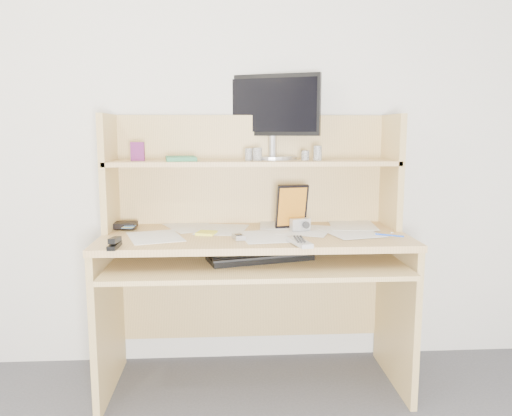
{
  "coord_description": "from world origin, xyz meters",
  "views": [
    {
      "loc": [
        -0.13,
        -0.78,
        1.22
      ],
      "look_at": [
        0.0,
        1.43,
        0.88
      ],
      "focal_mm": 35.0,
      "sensor_mm": 36.0,
      "label": 1
    }
  ],
  "objects": [
    {
      "name": "flip_phone",
      "position": [
        -0.08,
        1.36,
        0.77
      ],
      "size": [
        0.06,
        0.09,
        0.02
      ],
      "primitive_type": "cube",
      "rotation": [
        0.0,
        0.0,
        0.24
      ],
      "color": "#A8A8AA",
      "rests_on": "paper_clutter"
    },
    {
      "name": "desk",
      "position": [
        0.0,
        1.56,
        0.69
      ],
      "size": [
        1.4,
        0.7,
        1.3
      ],
      "color": "tan",
      "rests_on": "floor"
    },
    {
      "name": "chip_stack_c",
      "position": [
        0.25,
        1.6,
        1.1
      ],
      "size": [
        0.05,
        0.05,
        0.05
      ],
      "primitive_type": "cylinder",
      "rotation": [
        0.0,
        0.0,
        0.35
      ],
      "color": "black",
      "rests_on": "desk"
    },
    {
      "name": "chip_stack_a",
      "position": [
        0.02,
        1.59,
        1.11
      ],
      "size": [
        0.06,
        0.06,
        0.06
      ],
      "primitive_type": "cylinder",
      "rotation": [
        0.0,
        0.0,
        0.31
      ],
      "color": "black",
      "rests_on": "desk"
    },
    {
      "name": "shelf_book",
      "position": [
        -0.34,
        1.62,
        1.09
      ],
      "size": [
        0.17,
        0.21,
        0.02
      ],
      "primitive_type": "cube",
      "rotation": [
        0.0,
        0.0,
        0.15
      ],
      "color": "#2D723E",
      "rests_on": "desk"
    },
    {
      "name": "paper_clutter",
      "position": [
        0.0,
        1.48,
        0.75
      ],
      "size": [
        1.32,
        0.54,
        0.01
      ],
      "primitive_type": "cube",
      "color": "white",
      "rests_on": "desk"
    },
    {
      "name": "monitor",
      "position": [
        0.11,
        1.73,
        1.3
      ],
      "size": [
        0.46,
        0.26,
        0.42
      ],
      "rotation": [
        0.0,
        0.0,
        -0.38
      ],
      "color": "#B5B5BA",
      "rests_on": "desk"
    },
    {
      "name": "tv_remote",
      "position": [
        0.17,
        1.22,
        0.76
      ],
      "size": [
        0.09,
        0.19,
        0.02
      ],
      "primitive_type": "cube",
      "rotation": [
        0.0,
        0.0,
        0.24
      ],
      "color": "#ABAAA5",
      "rests_on": "paper_clutter"
    },
    {
      "name": "keyboard",
      "position": [
        0.02,
        1.38,
        0.67
      ],
      "size": [
        0.49,
        0.28,
        0.03
      ],
      "rotation": [
        0.0,
        0.0,
        0.26
      ],
      "color": "black",
      "rests_on": "desk"
    },
    {
      "name": "chip_stack_d",
      "position": [
        0.31,
        1.59,
        1.12
      ],
      "size": [
        0.05,
        0.05,
        0.07
      ],
      "primitive_type": "cylinder",
      "rotation": [
        0.0,
        0.0,
        -0.2
      ],
      "color": "white",
      "rests_on": "desk"
    },
    {
      "name": "digital_camera",
      "position": [
        0.22,
        1.51,
        0.78
      ],
      "size": [
        0.1,
        0.06,
        0.06
      ],
      "primitive_type": "cube",
      "rotation": [
        0.0,
        0.0,
        0.32
      ],
      "color": "silver",
      "rests_on": "paper_clutter"
    },
    {
      "name": "chip_stack_b",
      "position": [
        -0.02,
        1.61,
        1.11
      ],
      "size": [
        0.05,
        0.05,
        0.06
      ],
      "primitive_type": "cylinder",
      "rotation": [
        0.0,
        0.0,
        -0.39
      ],
      "color": "silver",
      "rests_on": "desk"
    },
    {
      "name": "card_box",
      "position": [
        -0.54,
        1.61,
        1.13
      ],
      "size": [
        0.07,
        0.03,
        0.09
      ],
      "primitive_type": "cube",
      "rotation": [
        0.0,
        0.0,
        -0.09
      ],
      "color": "maroon",
      "rests_on": "desk"
    },
    {
      "name": "sticky_note_pad",
      "position": [
        -0.22,
        1.48,
        0.76
      ],
      "size": [
        0.1,
        0.1,
        0.01
      ],
      "primitive_type": "cube",
      "rotation": [
        0.0,
        0.0,
        -0.27
      ],
      "color": "yellow",
      "rests_on": "desk"
    },
    {
      "name": "blue_pen",
      "position": [
        0.6,
        1.36,
        0.76
      ],
      "size": [
        0.11,
        0.07,
        0.01
      ],
      "primitive_type": "cylinder",
      "rotation": [
        1.57,
        0.0,
        1.02
      ],
      "color": "blue",
      "rests_on": "paper_clutter"
    },
    {
      "name": "stapler",
      "position": [
        -0.58,
        1.22,
        0.78
      ],
      "size": [
        0.04,
        0.13,
        0.04
      ],
      "primitive_type": "cube",
      "rotation": [
        0.0,
        0.0,
        -0.03
      ],
      "color": "black",
      "rests_on": "paper_clutter"
    },
    {
      "name": "back_wall",
      "position": [
        0.0,
        1.8,
        1.25
      ],
      "size": [
        3.6,
        0.04,
        2.5
      ],
      "primitive_type": "cube",
      "color": "silver",
      "rests_on": "floor"
    },
    {
      "name": "wallet",
      "position": [
        -0.62,
        1.63,
        0.77
      ],
      "size": [
        0.11,
        0.09,
        0.03
      ],
      "primitive_type": "cube",
      "rotation": [
        0.0,
        0.0,
        -0.03
      ],
      "color": "black",
      "rests_on": "paper_clutter"
    },
    {
      "name": "game_case",
      "position": [
        0.18,
        1.56,
        0.86
      ],
      "size": [
        0.15,
        0.05,
        0.21
      ],
      "primitive_type": "cube",
      "rotation": [
        0.0,
        0.0,
        0.2
      ],
      "color": "black",
      "rests_on": "paper_clutter"
    }
  ]
}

